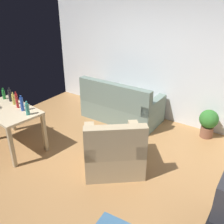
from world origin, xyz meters
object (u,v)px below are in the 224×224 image
Objects in this scene: armchair at (114,151)px; bottle_blue at (22,104)px; bottle_red at (17,101)px; potted_plant at (208,122)px; bottle_squat at (14,99)px; bottle_tall at (27,109)px; bottle_green at (4,94)px; couch at (121,107)px; bottle_dark at (10,95)px; desk at (9,115)px.

armchair is 4.45× the size of bottle_blue.
potted_plant is at bearing 38.54° from bottle_red.
bottle_tall is (0.55, -0.14, 0.01)m from bottle_squat.
bottle_blue reaches higher than potted_plant.
bottle_green is at bearing 171.46° from bottle_squat.
potted_plant is 3.56m from bottle_red.
bottle_tall reaches higher than bottle_green.
couch is 7.39× the size of bottle_squat.
bottle_red is 0.17m from bottle_blue.
bottle_squat is 0.77× the size of bottle_red.
potted_plant is 2.50× the size of bottle_squat.
bottle_blue reaches higher than couch.
bottle_dark is 1.14× the size of bottle_squat.
bottle_squat is (0.37, -0.05, 0.01)m from bottle_green.
bottle_blue is (-1.61, -0.38, 0.56)m from armchair.
bottle_red is 1.24× the size of bottle_tall.
potted_plant is 3.76m from bottle_dark.
couch is at bearing -100.58° from armchair.
bottle_green is 0.93m from bottle_tall.
bottle_dark reaches higher than couch.
desk is 4.32× the size of bottle_red.
armchair is 5.39× the size of bottle_squat.
desk is 4.92× the size of bottle_dark.
potted_plant is 3.92m from bottle_green.
potted_plant is 2.19× the size of bottle_dark.
potted_plant is at bearing 32.31° from bottle_green.
bottle_squat is at bearing -143.86° from potted_plant.
potted_plant is 3.65m from bottle_squat.
bottle_blue is at bearing -10.06° from bottle_red.
couch is 2.95× the size of potted_plant.
bottle_green is at bearing -33.17° from armchair.
armchair is 2.21m from bottle_dark.
bottle_green is (-3.29, -2.08, 0.52)m from potted_plant.
bottle_squat is (-0.07, 0.19, 0.21)m from desk.
potted_plant is (2.85, 2.32, -0.32)m from desk.
bottle_tall reaches higher than bottle_squat.
bottle_blue reaches higher than armchair.
bottle_green is (-1.49, -1.77, 0.55)m from couch.
desk is 0.30m from bottle_red.
bottle_green reaches higher than potted_plant.
desk is 2.24× the size of potted_plant.
couch is 2.37m from bottle_green.
bottle_red is (-0.95, -1.88, 0.58)m from couch.
bottle_red is at bearing -18.41° from bottle_dark.
armchair is 5.16× the size of bottle_tall.
bottle_tall reaches higher than potted_plant.
bottle_squat is 0.36m from bottle_blue.
bottle_dark is at bearing 160.96° from bottle_squat.
bottle_red reaches higher than bottle_blue.
desk is 5.37× the size of bottle_tall.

